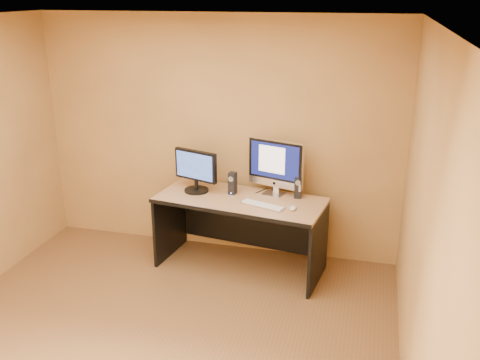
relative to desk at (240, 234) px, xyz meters
The scene contains 12 objects.
floor 1.62m from the desk, 103.79° to the right, with size 4.00×4.00×0.00m, color brown.
walls 1.82m from the desk, 103.79° to the right, with size 4.00×4.00×2.60m, color #AD8145, non-canonical shape.
ceiling 2.71m from the desk, 103.79° to the right, with size 4.00×4.00×0.00m, color white.
desk is the anchor object (origin of this frame).
imac 0.78m from the desk, 33.88° to the left, with size 0.61×0.22×0.59m, color silver, non-canonical shape.
second_monitor 0.80m from the desk, 169.51° to the left, with size 0.51×0.26×0.45m, color black, non-canonical shape.
speaker_left 0.54m from the desk, 134.26° to the left, with size 0.07×0.08×0.24m, color black, non-canonical shape.
speaker_right 0.78m from the desk, 17.06° to the left, with size 0.07×0.08×0.24m, color black, non-canonical shape.
keyboard 0.50m from the desk, 27.76° to the right, with size 0.46×0.12×0.02m, color #B4B4B8.
mouse 0.72m from the desk, 15.15° to the right, with size 0.06×0.11×0.04m, color silver.
cable_a 0.58m from the desk, 45.29° to the left, with size 0.01×0.01×0.24m, color black.
cable_b 0.51m from the desk, 58.82° to the left, with size 0.01×0.01×0.19m, color black.
Camera 1 is at (1.64, -3.40, 2.81)m, focal length 40.00 mm.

